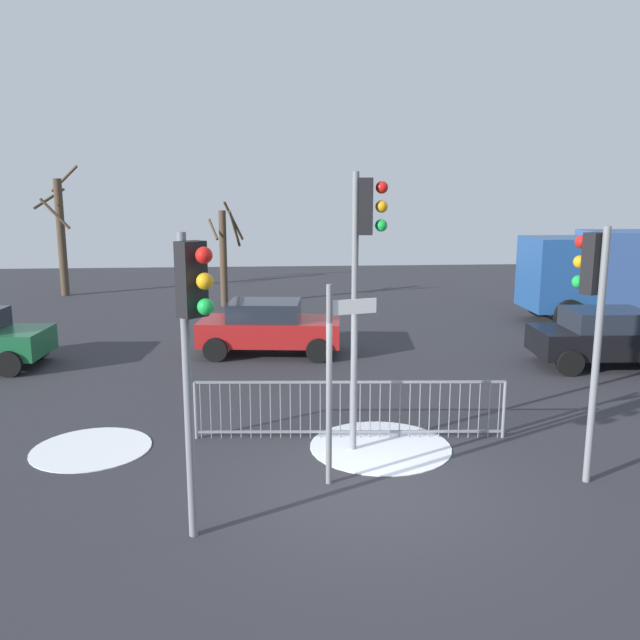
{
  "coord_description": "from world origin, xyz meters",
  "views": [
    {
      "loc": [
        -1.45,
        -8.96,
        4.36
      ],
      "look_at": [
        -0.47,
        3.02,
        2.0
      ],
      "focal_mm": 36.48,
      "sensor_mm": 36.0,
      "label": 1
    }
  ],
  "objects_px": {
    "bare_tree_left": "(61,234)",
    "bare_tree_centre": "(224,255)",
    "traffic_light_mid_right": "(592,297)",
    "car_black_far": "(609,337)",
    "traffic_light_foreground_right": "(364,251)",
    "car_red_near": "(269,327)",
    "delivery_truck": "(633,272)",
    "traffic_light_rear_left": "(192,320)",
    "direction_sign_post": "(333,374)"
  },
  "relations": [
    {
      "from": "traffic_light_mid_right",
      "to": "bare_tree_centre",
      "type": "xyz_separation_m",
      "value": [
        -6.42,
        16.07,
        -0.84
      ]
    },
    {
      "from": "car_red_near",
      "to": "bare_tree_centre",
      "type": "relative_size",
      "value": 0.98
    },
    {
      "from": "direction_sign_post",
      "to": "car_black_far",
      "type": "relative_size",
      "value": 0.79
    },
    {
      "from": "car_red_near",
      "to": "bare_tree_centre",
      "type": "height_order",
      "value": "bare_tree_centre"
    },
    {
      "from": "traffic_light_mid_right",
      "to": "traffic_light_rear_left",
      "type": "xyz_separation_m",
      "value": [
        -5.68,
        -1.38,
        0.01
      ]
    },
    {
      "from": "car_black_far",
      "to": "bare_tree_centre",
      "type": "distance_m",
      "value": 14.21
    },
    {
      "from": "bare_tree_left",
      "to": "bare_tree_centre",
      "type": "height_order",
      "value": "bare_tree_left"
    },
    {
      "from": "delivery_truck",
      "to": "bare_tree_left",
      "type": "bearing_deg",
      "value": -18.3
    },
    {
      "from": "traffic_light_foreground_right",
      "to": "delivery_truck",
      "type": "bearing_deg",
      "value": 145.11
    },
    {
      "from": "direction_sign_post",
      "to": "delivery_truck",
      "type": "relative_size",
      "value": 0.43
    },
    {
      "from": "traffic_light_foreground_right",
      "to": "bare_tree_left",
      "type": "relative_size",
      "value": 0.85
    },
    {
      "from": "traffic_light_foreground_right",
      "to": "car_red_near",
      "type": "bearing_deg",
      "value": -156.28
    },
    {
      "from": "traffic_light_mid_right",
      "to": "direction_sign_post",
      "type": "xyz_separation_m",
      "value": [
        -3.83,
        0.13,
        -1.13
      ]
    },
    {
      "from": "bare_tree_centre",
      "to": "car_red_near",
      "type": "bearing_deg",
      "value": -77.94
    },
    {
      "from": "traffic_light_rear_left",
      "to": "car_red_near",
      "type": "relative_size",
      "value": 0.98
    },
    {
      "from": "traffic_light_mid_right",
      "to": "car_black_far",
      "type": "height_order",
      "value": "traffic_light_mid_right"
    },
    {
      "from": "car_black_far",
      "to": "bare_tree_left",
      "type": "relative_size",
      "value": 0.71
    },
    {
      "from": "delivery_truck",
      "to": "car_red_near",
      "type": "bearing_deg",
      "value": 17.39
    },
    {
      "from": "direction_sign_post",
      "to": "bare_tree_left",
      "type": "xyz_separation_m",
      "value": [
        -9.64,
        19.25,
        0.93
      ]
    },
    {
      "from": "traffic_light_rear_left",
      "to": "car_black_far",
      "type": "xyz_separation_m",
      "value": [
        9.51,
        7.7,
        -2.1
      ]
    },
    {
      "from": "traffic_light_foreground_right",
      "to": "bare_tree_centre",
      "type": "xyz_separation_m",
      "value": [
        -3.21,
        14.7,
        -1.42
      ]
    },
    {
      "from": "traffic_light_rear_left",
      "to": "direction_sign_post",
      "type": "height_order",
      "value": "traffic_light_rear_left"
    },
    {
      "from": "traffic_light_mid_right",
      "to": "bare_tree_centre",
      "type": "height_order",
      "value": "bare_tree_centre"
    },
    {
      "from": "traffic_light_foreground_right",
      "to": "car_red_near",
      "type": "height_order",
      "value": "traffic_light_foreground_right"
    },
    {
      "from": "traffic_light_mid_right",
      "to": "car_red_near",
      "type": "xyz_separation_m",
      "value": [
        -4.76,
        8.29,
        -2.09
      ]
    },
    {
      "from": "delivery_truck",
      "to": "traffic_light_foreground_right",
      "type": "bearing_deg",
      "value": 45.72
    },
    {
      "from": "traffic_light_foreground_right",
      "to": "delivery_truck",
      "type": "distance_m",
      "value": 15.03
    },
    {
      "from": "car_black_far",
      "to": "delivery_truck",
      "type": "xyz_separation_m",
      "value": [
        3.69,
        5.44,
        0.97
      ]
    },
    {
      "from": "car_black_far",
      "to": "car_red_near",
      "type": "distance_m",
      "value": 8.82
    },
    {
      "from": "bare_tree_left",
      "to": "car_red_near",
      "type": "bearing_deg",
      "value": -51.84
    },
    {
      "from": "traffic_light_mid_right",
      "to": "car_black_far",
      "type": "relative_size",
      "value": 1.0
    },
    {
      "from": "bare_tree_centre",
      "to": "traffic_light_mid_right",
      "type": "bearing_deg",
      "value": -68.21
    },
    {
      "from": "bare_tree_left",
      "to": "traffic_light_foreground_right",
      "type": "bearing_deg",
      "value": -60.31
    },
    {
      "from": "traffic_light_mid_right",
      "to": "bare_tree_left",
      "type": "height_order",
      "value": "bare_tree_left"
    },
    {
      "from": "traffic_light_foreground_right",
      "to": "bare_tree_centre",
      "type": "height_order",
      "value": "traffic_light_foreground_right"
    },
    {
      "from": "car_red_near",
      "to": "traffic_light_rear_left",
      "type": "bearing_deg",
      "value": -88.61
    },
    {
      "from": "car_black_far",
      "to": "delivery_truck",
      "type": "distance_m",
      "value": 6.65
    },
    {
      "from": "traffic_light_mid_right",
      "to": "car_red_near",
      "type": "relative_size",
      "value": 0.98
    },
    {
      "from": "bare_tree_centre",
      "to": "bare_tree_left",
      "type": "bearing_deg",
      "value": 154.82
    },
    {
      "from": "delivery_truck",
      "to": "bare_tree_left",
      "type": "relative_size",
      "value": 1.29
    },
    {
      "from": "traffic_light_mid_right",
      "to": "car_black_far",
      "type": "xyz_separation_m",
      "value": [
        3.83,
        6.31,
        -2.09
      ]
    },
    {
      "from": "traffic_light_mid_right",
      "to": "traffic_light_foreground_right",
      "type": "distance_m",
      "value": 3.54
    },
    {
      "from": "car_black_far",
      "to": "delivery_truck",
      "type": "bearing_deg",
      "value": 59.03
    },
    {
      "from": "traffic_light_mid_right",
      "to": "traffic_light_foreground_right",
      "type": "bearing_deg",
      "value": 131.99
    },
    {
      "from": "traffic_light_rear_left",
      "to": "traffic_light_mid_right",
      "type": "bearing_deg",
      "value": 150.31
    },
    {
      "from": "traffic_light_rear_left",
      "to": "car_black_far",
      "type": "bearing_deg",
      "value": 175.59
    },
    {
      "from": "traffic_light_rear_left",
      "to": "car_black_far",
      "type": "height_order",
      "value": "traffic_light_rear_left"
    },
    {
      "from": "traffic_light_foreground_right",
      "to": "bare_tree_centre",
      "type": "relative_size",
      "value": 1.16
    },
    {
      "from": "direction_sign_post",
      "to": "bare_tree_left",
      "type": "distance_m",
      "value": 21.55
    },
    {
      "from": "traffic_light_foreground_right",
      "to": "car_black_far",
      "type": "height_order",
      "value": "traffic_light_foreground_right"
    }
  ]
}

